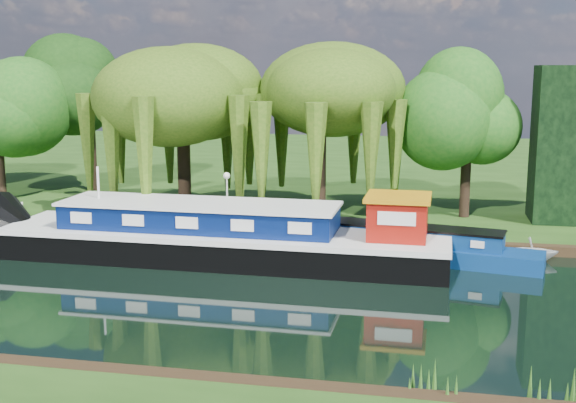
% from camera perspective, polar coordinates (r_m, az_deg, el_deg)
% --- Properties ---
extents(ground, '(120.00, 120.00, 0.00)m').
position_cam_1_polar(ground, '(28.49, -11.61, -6.68)').
color(ground, black).
extents(far_bank, '(120.00, 52.00, 0.45)m').
position_cam_1_polar(far_bank, '(60.55, 0.85, 2.84)').
color(far_bank, '#1E3F11').
rests_on(far_bank, ground).
extents(dutch_barge, '(19.65, 4.79, 4.13)m').
position_cam_1_polar(dutch_barge, '(31.72, -4.86, -2.81)').
color(dutch_barge, black).
rests_on(dutch_barge, ground).
extents(narrowboat, '(11.33, 3.99, 1.63)m').
position_cam_1_polar(narrowboat, '(32.23, 9.69, -3.53)').
color(narrowboat, navy).
rests_on(narrowboat, ground).
extents(red_dinghy, '(3.11, 2.58, 0.56)m').
position_cam_1_polar(red_dinghy, '(36.15, -17.40, -3.28)').
color(red_dinghy, maroon).
rests_on(red_dinghy, ground).
extents(white_cruiser, '(2.26, 1.98, 1.14)m').
position_cam_1_polar(white_cruiser, '(33.48, 18.69, -4.43)').
color(white_cruiser, silver).
rests_on(white_cruiser, ground).
extents(willow_left, '(7.19, 7.19, 8.62)m').
position_cam_1_polar(willow_left, '(38.79, -8.35, 8.04)').
color(willow_left, black).
rests_on(willow_left, far_bank).
extents(willow_right, '(6.83, 6.83, 8.32)m').
position_cam_1_polar(willow_right, '(37.32, 2.53, 7.75)').
color(willow_right, black).
rests_on(willow_right, far_bank).
extents(tree_far_mid, '(5.57, 5.57, 9.11)m').
position_cam_1_polar(tree_far_mid, '(48.35, -15.50, 8.26)').
color(tree_far_mid, black).
rests_on(tree_far_mid, far_bank).
extents(tree_far_right, '(4.67, 4.67, 7.65)m').
position_cam_1_polar(tree_far_right, '(39.18, 14.05, 6.40)').
color(tree_far_right, black).
rests_on(tree_far_right, far_bank).
extents(lamppost, '(0.36, 0.36, 2.56)m').
position_cam_1_polar(lamppost, '(37.45, -4.85, 1.42)').
color(lamppost, silver).
rests_on(lamppost, far_bank).
extents(mooring_posts, '(19.16, 0.16, 1.00)m').
position_cam_1_polar(mooring_posts, '(36.04, -7.26, -1.36)').
color(mooring_posts, silver).
rests_on(mooring_posts, far_bank).
extents(reeds_near, '(33.70, 1.50, 1.10)m').
position_cam_1_polar(reeds_near, '(19.50, -1.27, -12.96)').
color(reeds_near, '#285717').
rests_on(reeds_near, ground).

